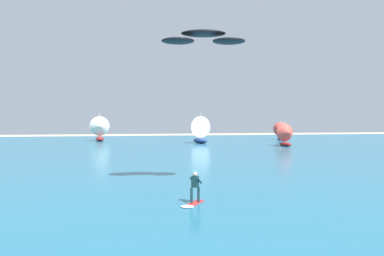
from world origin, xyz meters
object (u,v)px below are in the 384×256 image
object	(u,v)px
sailboat_far_right	(100,128)
sailboat_center_horizon	(199,129)
sailboat_mid_left	(287,135)
kitesurfer	(194,193)
sailboat_mid_right	(280,131)
kite	(203,38)

from	to	relation	value
sailboat_far_right	sailboat_center_horizon	size ratio (longest dim) A/B	1.00
sailboat_far_right	sailboat_mid_left	bearing A→B (deg)	-32.36
kitesurfer	sailboat_mid_right	distance (m)	61.71
sailboat_mid_left	sailboat_mid_right	xyz separation A→B (m)	(6.43, 17.43, 0.06)
sailboat_far_right	sailboat_center_horizon	distance (m)	20.65
kitesurfer	sailboat_mid_right	size ratio (longest dim) A/B	0.45
sailboat_center_horizon	sailboat_far_right	bearing A→B (deg)	153.86
sailboat_center_horizon	sailboat_mid_left	bearing A→B (deg)	-40.15
sailboat_mid_left	sailboat_center_horizon	world-z (taller)	sailboat_center_horizon
sailboat_center_horizon	kitesurfer	bearing A→B (deg)	-101.20
kite	sailboat_mid_left	world-z (taller)	kite
kitesurfer	sailboat_mid_right	world-z (taller)	sailboat_mid_right
kitesurfer	kite	xyz separation A→B (m)	(1.51, 4.83, 9.16)
sailboat_far_right	sailboat_center_horizon	world-z (taller)	sailboat_far_right
kite	sailboat_center_horizon	distance (m)	44.41
kite	sailboat_far_right	size ratio (longest dim) A/B	1.02
sailboat_center_horizon	sailboat_mid_right	distance (m)	20.23
sailboat_center_horizon	sailboat_mid_right	bearing A→B (deg)	19.61
kite	sailboat_center_horizon	xyz separation A→B (m)	(7.97, 43.09, -7.20)
sailboat_mid_left	sailboat_mid_right	bearing A→B (deg)	69.75
sailboat_mid_right	sailboat_center_horizon	bearing A→B (deg)	-160.39
kitesurfer	sailboat_center_horizon	world-z (taller)	sailboat_center_horizon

